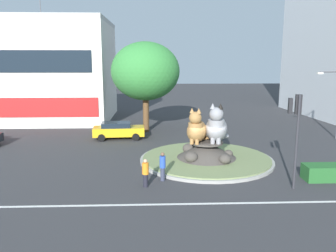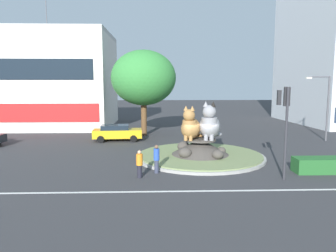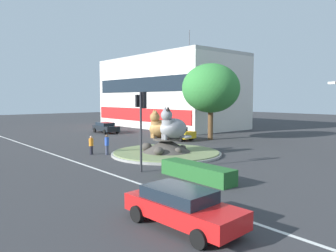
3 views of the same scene
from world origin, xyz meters
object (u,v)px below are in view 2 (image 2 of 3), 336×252
shophouse_block (11,80)px  cat_statue_grey (210,125)px  streetlight_arm (325,102)px  sedan_on_far_lane (117,132)px  cat_statue_tabby (191,127)px  broadleaf_tree_behind_island (144,78)px  pedestrian_blue_shirt (157,158)px  traffic_light_mast (285,112)px  pedestrian_orange_shirt (139,163)px

shophouse_block → cat_statue_grey: bearing=-39.7°
streetlight_arm → sedan_on_far_lane: size_ratio=1.31×
cat_statue_tabby → broadleaf_tree_behind_island: 11.60m
cat_statue_tabby → shophouse_block: 27.70m
cat_statue_grey → streetlight_arm: size_ratio=0.46×
shophouse_block → streetlight_arm: size_ratio=4.12×
cat_statue_tabby → streetlight_arm: 14.68m
shophouse_block → broadleaf_tree_behind_island: shophouse_block is taller
pedestrian_blue_shirt → cat_statue_tabby: bearing=-24.3°
pedestrian_blue_shirt → streetlight_arm: bearing=-47.9°
cat_statue_grey → shophouse_block: shophouse_block is taller
cat_statue_tabby → shophouse_block: (-20.41, 18.42, 3.46)m
pedestrian_blue_shirt → shophouse_block: bearing=47.4°
shophouse_block → traffic_light_mast: bearing=-43.1°
broadleaf_tree_behind_island → shophouse_block: bearing=154.3°
pedestrian_orange_shirt → shophouse_block: bearing=-75.6°
broadleaf_tree_behind_island → cat_statue_tabby: bearing=-70.4°
shophouse_block → pedestrian_orange_shirt: size_ratio=15.62×
cat_statue_grey → pedestrian_blue_shirt: (-3.80, -3.93, -1.47)m
pedestrian_orange_shirt → sedan_on_far_lane: 12.27m
traffic_light_mast → broadleaf_tree_behind_island: bearing=38.3°
streetlight_arm → pedestrian_blue_shirt: size_ratio=3.53×
sedan_on_far_lane → cat_statue_tabby: bearing=-53.9°
traffic_light_mast → sedan_on_far_lane: (-10.71, 12.48, -2.96)m
cat_statue_grey → pedestrian_orange_shirt: bearing=-31.7°
traffic_light_mast → pedestrian_blue_shirt: size_ratio=3.02×
shophouse_block → pedestrian_orange_shirt: (17.03, -23.13, -4.89)m
traffic_light_mast → broadleaf_tree_behind_island: size_ratio=0.59×
traffic_light_mast → shophouse_block: shophouse_block is taller
traffic_light_mast → broadleaf_tree_behind_island: 17.83m
sedan_on_far_lane → broadleaf_tree_behind_island: bearing=48.8°
cat_statue_tabby → traffic_light_mast: 7.14m
cat_statue_tabby → pedestrian_blue_shirt: size_ratio=1.48×
pedestrian_orange_shirt → cat_statue_tabby: bearing=-147.6°
cat_statue_grey → traffic_light_mast: traffic_light_mast is taller
broadleaf_tree_behind_island → streetlight_arm: bearing=-12.8°
cat_statue_tabby → sedan_on_far_lane: cat_statue_tabby is taller
cat_statue_tabby → pedestrian_orange_shirt: bearing=-16.7°
shophouse_block → sedan_on_far_lane: shophouse_block is taller
traffic_light_mast → pedestrian_blue_shirt: bearing=88.5°
cat_statue_grey → shophouse_block: size_ratio=0.11×
broadleaf_tree_behind_island → cat_statue_grey: bearing=-63.5°
pedestrian_blue_shirt → pedestrian_orange_shirt: pedestrian_blue_shirt is taller
broadleaf_tree_behind_island → streetlight_arm: broadleaf_tree_behind_island is taller
streetlight_arm → traffic_light_mast: bearing=50.3°
cat_statue_tabby → broadleaf_tree_behind_island: (-3.70, 10.39, 3.59)m
pedestrian_orange_shirt → sedan_on_far_lane: bearing=-99.2°
traffic_light_mast → sedan_on_far_lane: bearing=50.9°
broadleaf_tree_behind_island → sedan_on_far_lane: (-2.39, -3.14, -5.05)m
traffic_light_mast → pedestrian_orange_shirt: (-8.00, 0.52, -2.93)m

